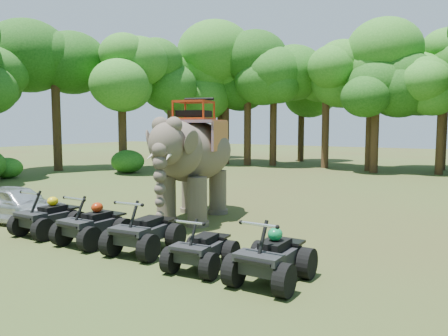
# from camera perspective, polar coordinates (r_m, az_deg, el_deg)

# --- Properties ---
(ground) EXTENTS (110.00, 110.00, 0.00)m
(ground) POSITION_cam_1_polar(r_m,az_deg,el_deg) (12.41, -2.97, -9.23)
(ground) COLOR #47381E
(ground) RESTS_ON ground
(elephant) EXTENTS (3.30, 5.26, 4.10)m
(elephant) POSITION_cam_1_polar(r_m,az_deg,el_deg) (14.82, -4.05, 1.23)
(elephant) COLOR brown
(elephant) RESTS_ON ground
(parked_car) EXTENTS (3.85, 2.12, 1.24)m
(parked_car) POSITION_cam_1_polar(r_m,az_deg,el_deg) (15.82, -25.65, -4.25)
(parked_car) COLOR silver
(parked_car) RESTS_ON ground
(atv_0) EXTENTS (1.33, 1.81, 1.34)m
(atv_0) POSITION_cam_1_polar(r_m,az_deg,el_deg) (13.77, -21.96, -5.30)
(atv_0) COLOR black
(atv_0) RESTS_ON ground
(atv_1) EXTENTS (1.33, 1.82, 1.35)m
(atv_1) POSITION_cam_1_polar(r_m,az_deg,el_deg) (12.32, -16.76, -6.36)
(atv_1) COLOR black
(atv_1) RESTS_ON ground
(atv_2) EXTENTS (1.55, 1.99, 1.37)m
(atv_2) POSITION_cam_1_polar(r_m,az_deg,el_deg) (11.17, -10.38, -7.37)
(atv_2) COLOR black
(atv_2) RESTS_ON ground
(atv_3) EXTENTS (1.33, 1.72, 1.19)m
(atv_3) POSITION_cam_1_polar(r_m,az_deg,el_deg) (9.78, -2.94, -9.70)
(atv_3) COLOR black
(atv_3) RESTS_ON ground
(atv_4) EXTENTS (1.35, 1.84, 1.35)m
(atv_4) POSITION_cam_1_polar(r_m,az_deg,el_deg) (9.00, 6.24, -10.55)
(atv_4) COLOR black
(atv_4) RESTS_ON ground
(tree_0) EXTENTS (5.22, 5.22, 7.46)m
(tree_0) POSITION_cam_1_polar(r_m,az_deg,el_deg) (30.82, 19.16, 6.32)
(tree_0) COLOR #195114
(tree_0) RESTS_ON ground
(tree_1) EXTENTS (4.66, 4.66, 6.66)m
(tree_1) POSITION_cam_1_polar(r_m,az_deg,el_deg) (31.28, 26.49, 5.30)
(tree_1) COLOR #195114
(tree_1) RESTS_ON ground
(tree_26) EXTENTS (6.92, 6.92, 9.88)m
(tree_26) POSITION_cam_1_polar(r_m,az_deg,el_deg) (32.88, -21.11, 8.30)
(tree_26) COLOR #195114
(tree_26) RESTS_ON ground
(tree_27) EXTENTS (6.22, 6.22, 8.88)m
(tree_27) POSITION_cam_1_polar(r_m,az_deg,el_deg) (30.93, -13.19, 7.80)
(tree_27) COLOR #195114
(tree_27) RESTS_ON ground
(tree_28) EXTENTS (5.87, 5.87, 8.38)m
(tree_28) POSITION_cam_1_polar(r_m,az_deg,el_deg) (32.67, -6.95, 7.34)
(tree_28) COLOR #195114
(tree_28) RESTS_ON ground
(tree_29) EXTENTS (5.72, 5.72, 8.17)m
(tree_29) POSITION_cam_1_polar(r_m,az_deg,el_deg) (36.36, -0.46, 7.03)
(tree_29) COLOR #195114
(tree_29) RESTS_ON ground
(tree_30) EXTENTS (5.89, 5.89, 8.42)m
(tree_30) POSITION_cam_1_polar(r_m,az_deg,el_deg) (34.67, 6.47, 7.27)
(tree_30) COLOR #195114
(tree_30) RESTS_ON ground
(tree_31) EXTENTS (5.69, 5.69, 8.12)m
(tree_31) POSITION_cam_1_polar(r_m,az_deg,el_deg) (33.40, 13.15, 6.97)
(tree_31) COLOR #195114
(tree_31) RESTS_ON ground
(tree_33) EXTENTS (5.76, 5.76, 8.23)m
(tree_33) POSITION_cam_1_polar(r_m,az_deg,el_deg) (42.13, -6.45, 6.84)
(tree_33) COLOR #195114
(tree_33) RESTS_ON ground
(tree_35) EXTENTS (6.26, 6.26, 8.94)m
(tree_35) POSITION_cam_1_polar(r_m,az_deg,el_deg) (34.63, 26.79, 7.14)
(tree_35) COLOR #195114
(tree_35) RESTS_ON ground
(tree_36) EXTENTS (7.28, 7.28, 10.40)m
(tree_36) POSITION_cam_1_polar(r_m,az_deg,el_deg) (35.89, 0.19, 8.83)
(tree_36) COLOR #195114
(tree_36) RESTS_ON ground
(tree_37) EXTENTS (6.36, 6.36, 9.09)m
(tree_37) POSITION_cam_1_polar(r_m,az_deg,el_deg) (34.85, 3.10, 7.84)
(tree_37) COLOR #195114
(tree_37) RESTS_ON ground
(tree_38) EXTENTS (6.38, 6.38, 9.12)m
(tree_38) POSITION_cam_1_polar(r_m,az_deg,el_deg) (43.33, -3.30, 7.42)
(tree_38) COLOR #195114
(tree_38) RESTS_ON ground
(tree_39) EXTENTS (5.67, 5.67, 8.10)m
(tree_39) POSITION_cam_1_polar(r_m,az_deg,el_deg) (39.17, 10.07, 6.79)
(tree_39) COLOR #195114
(tree_39) RESTS_ON ground
(tree_40) EXTENTS (5.17, 5.17, 7.38)m
(tree_40) POSITION_cam_1_polar(r_m,az_deg,el_deg) (42.16, -3.51, 6.29)
(tree_40) COLOR #195114
(tree_40) RESTS_ON ground
(tree_42) EXTENTS (6.39, 6.39, 9.13)m
(tree_42) POSITION_cam_1_polar(r_m,az_deg,el_deg) (32.03, 18.62, 7.80)
(tree_42) COLOR #195114
(tree_42) RESTS_ON ground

